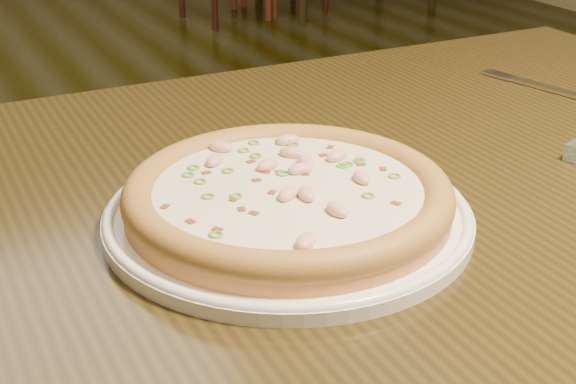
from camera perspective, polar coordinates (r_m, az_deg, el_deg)
name	(u,v)px	position (r m, az deg, el deg)	size (l,w,h in m)	color
hero_table	(369,263)	(0.85, 5.75, -5.01)	(1.20, 0.80, 0.75)	black
plate	(288,214)	(0.71, 0.00, -1.56)	(0.32, 0.32, 0.02)	white
pizza	(288,195)	(0.70, 0.00, -0.20)	(0.29, 0.29, 0.03)	tan
fork	(543,87)	(1.12, 17.66, 7.16)	(0.06, 0.17, 0.00)	silver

